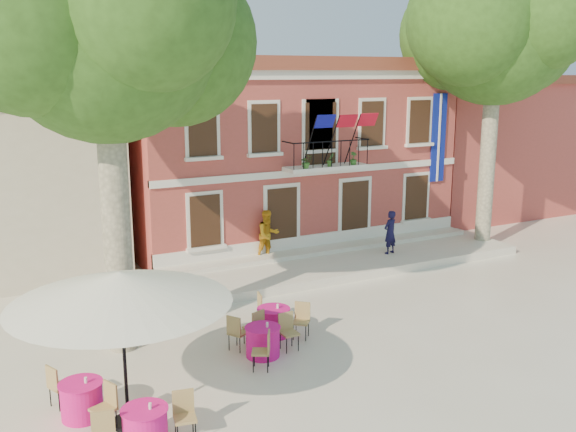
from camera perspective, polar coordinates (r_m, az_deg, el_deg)
The scene contains 13 objects.
ground at distance 19.00m, azimuth 6.71°, elevation -8.79°, with size 90.00×90.00×0.00m, color beige.
main_building at distance 27.53m, azimuth -1.38°, elevation 6.08°, with size 13.50×9.59×7.50m.
neighbor_east at distance 35.30m, azimuth 15.71°, elevation 6.14°, with size 9.40×9.40×6.40m.
terrace at distance 23.47m, azimuth 4.73°, elevation -4.17°, with size 14.00×3.40×0.30m, color silver.
plane_tree_west at distance 15.95m, azimuth -15.97°, elevation 15.62°, with size 5.44×5.44×10.68m.
plane_tree_east at distance 26.47m, azimuth 18.04°, elevation 15.52°, with size 5.87×5.87×11.52m.
patio_umbrella at distance 12.77m, azimuth -14.68°, elevation -6.21°, with size 4.30×4.30×3.20m.
pedestrian_navy at distance 24.14m, azimuth 9.06°, elevation -1.43°, with size 0.59×0.39×1.63m, color black.
pedestrian_orange at distance 23.13m, azimuth -1.79°, elevation -1.67°, with size 0.88×0.68×1.81m, color orange.
cafe_table_0 at distance 12.96m, azimuth -12.58°, elevation -17.74°, with size 1.96×0.90×0.95m.
cafe_table_1 at distance 16.21m, azimuth -2.25°, elevation -10.95°, with size 1.64×1.87×0.95m.
cafe_table_2 at distance 14.21m, azimuth -17.88°, elevation -15.19°, with size 1.13×1.93×0.95m.
cafe_table_3 at distance 17.39m, azimuth -1.29°, elevation -9.26°, with size 1.84×1.77×0.95m.
Camera 1 is at (-10.08, -14.55, 6.90)m, focal length 40.00 mm.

